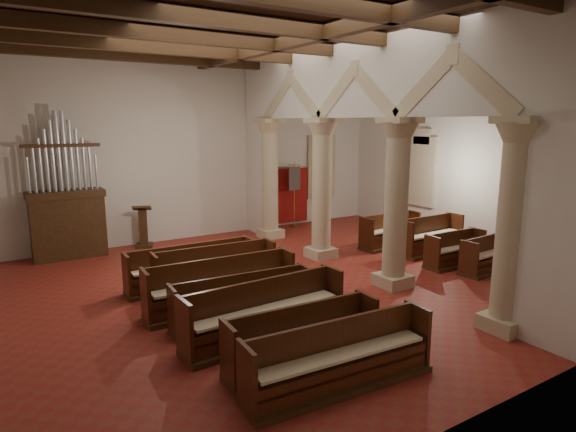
# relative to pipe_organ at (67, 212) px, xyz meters

# --- Properties ---
(floor) EXTENTS (14.00, 14.00, 0.00)m
(floor) POSITION_rel_pipe_organ_xyz_m (4.50, -5.50, -1.37)
(floor) COLOR maroon
(floor) RESTS_ON ground
(ceiling) EXTENTS (14.00, 14.00, 0.00)m
(ceiling) POSITION_rel_pipe_organ_xyz_m (4.50, -5.50, 4.63)
(ceiling) COLOR #311C10
(ceiling) RESTS_ON wall_back
(wall_back) EXTENTS (14.00, 0.02, 6.00)m
(wall_back) POSITION_rel_pipe_organ_xyz_m (4.50, 0.50, 1.63)
(wall_back) COLOR beige
(wall_back) RESTS_ON floor
(wall_front) EXTENTS (14.00, 0.02, 6.00)m
(wall_front) POSITION_rel_pipe_organ_xyz_m (4.50, -11.50, 1.63)
(wall_front) COLOR beige
(wall_front) RESTS_ON floor
(wall_right) EXTENTS (0.02, 12.00, 6.00)m
(wall_right) POSITION_rel_pipe_organ_xyz_m (11.50, -5.50, 1.63)
(wall_right) COLOR beige
(wall_right) RESTS_ON floor
(ceiling_beams) EXTENTS (13.80, 11.80, 0.30)m
(ceiling_beams) POSITION_rel_pipe_organ_xyz_m (4.50, -5.50, 4.45)
(ceiling_beams) COLOR #402B14
(ceiling_beams) RESTS_ON wall_back
(arcade) EXTENTS (0.90, 11.90, 6.00)m
(arcade) POSITION_rel_pipe_organ_xyz_m (6.30, -5.50, 2.19)
(arcade) COLOR tan
(arcade) RESTS_ON floor
(window_right_a) EXTENTS (0.03, 1.00, 2.20)m
(window_right_a) POSITION_rel_pipe_organ_xyz_m (11.48, -7.00, 0.83)
(window_right_a) COLOR #306D4E
(window_right_a) RESTS_ON wall_right
(window_right_b) EXTENTS (0.03, 1.00, 2.20)m
(window_right_b) POSITION_rel_pipe_organ_xyz_m (11.48, -3.00, 0.83)
(window_right_b) COLOR #306D4E
(window_right_b) RESTS_ON wall_right
(window_back) EXTENTS (1.00, 0.03, 2.20)m
(window_back) POSITION_rel_pipe_organ_xyz_m (9.50, 0.48, 0.83)
(window_back) COLOR #306D4E
(window_back) RESTS_ON wall_back
(pipe_organ) EXTENTS (2.10, 0.85, 4.40)m
(pipe_organ) POSITION_rel_pipe_organ_xyz_m (0.00, 0.00, 0.00)
(pipe_organ) COLOR #402B14
(pipe_organ) RESTS_ON floor
(lectern) EXTENTS (0.68, 0.72, 1.40)m
(lectern) POSITION_rel_pipe_organ_xyz_m (2.19, -0.01, -0.79)
(lectern) COLOR #3B2813
(lectern) RESTS_ON floor
(dossal_curtain) EXTENTS (1.80, 0.07, 2.17)m
(dossal_curtain) POSITION_rel_pipe_organ_xyz_m (8.00, 0.42, -0.21)
(dossal_curtain) COLOR maroon
(dossal_curtain) RESTS_ON floor
(processional_banner) EXTENTS (0.57, 0.72, 2.49)m
(processional_banner) POSITION_rel_pipe_organ_xyz_m (7.94, -0.01, -0.56)
(processional_banner) COLOR #402B14
(processional_banner) RESTS_ON floor
(hymnal_box_a) EXTENTS (0.34, 0.31, 0.28)m
(hymnal_box_a) POSITION_rel_pipe_organ_xyz_m (4.58, -9.11, -1.13)
(hymnal_box_a) COLOR navy
(hymnal_box_a) RESTS_ON floor
(hymnal_box_b) EXTENTS (0.42, 0.38, 0.36)m
(hymnal_box_b) POSITION_rel_pipe_organ_xyz_m (3.22, -7.95, -1.09)
(hymnal_box_b) COLOR navy
(hymnal_box_b) RESTS_ON floor
(hymnal_box_c) EXTENTS (0.43, 0.39, 0.35)m
(hymnal_box_c) POSITION_rel_pipe_organ_xyz_m (3.93, -6.70, -1.10)
(hymnal_box_c) COLOR navy
(hymnal_box_c) RESTS_ON floor
(tube_heater_a) EXTENTS (1.02, 0.25, 0.10)m
(tube_heater_a) POSITION_rel_pipe_organ_xyz_m (1.98, -9.29, -1.21)
(tube_heater_a) COLOR white
(tube_heater_a) RESTS_ON floor
(tube_heater_b) EXTENTS (0.98, 0.21, 0.10)m
(tube_heater_b) POSITION_rel_pipe_organ_xyz_m (3.20, -9.82, -1.21)
(tube_heater_b) COLOR silver
(tube_heater_b) RESTS_ON floor
(nave_pew_0) EXTENTS (3.16, 0.87, 1.02)m
(nave_pew_0) POSITION_rel_pipe_organ_xyz_m (2.35, -9.93, -1.03)
(nave_pew_0) COLOR #402B14
(nave_pew_0) RESTS_ON floor
(nave_pew_1) EXTENTS (2.68, 0.83, 1.04)m
(nave_pew_1) POSITION_rel_pipe_organ_xyz_m (2.20, -9.16, -1.03)
(nave_pew_1) COLOR #402B14
(nave_pew_1) RESTS_ON floor
(nave_pew_2) EXTENTS (3.24, 0.86, 1.10)m
(nave_pew_2) POSITION_rel_pipe_organ_xyz_m (2.22, -7.90, -1.01)
(nave_pew_2) COLOR #402B14
(nave_pew_2) RESTS_ON floor
(nave_pew_3) EXTENTS (2.95, 0.84, 0.97)m
(nave_pew_3) POSITION_rel_pipe_organ_xyz_m (2.22, -6.99, -1.05)
(nave_pew_3) COLOR #402B14
(nave_pew_3) RESTS_ON floor
(nave_pew_4) EXTENTS (3.29, 0.88, 1.11)m
(nave_pew_4) POSITION_rel_pipe_organ_xyz_m (2.13, -6.15, -1.01)
(nave_pew_4) COLOR #402B14
(nave_pew_4) RESTS_ON floor
(nave_pew_5) EXTENTS (2.99, 0.87, 1.05)m
(nave_pew_5) POSITION_rel_pipe_organ_xyz_m (2.54, -4.90, -1.02)
(nave_pew_5) COLOR #402B14
(nave_pew_5) RESTS_ON floor
(nave_pew_6) EXTENTS (3.19, 0.70, 1.03)m
(nave_pew_6) POSITION_rel_pipe_organ_xyz_m (2.14, -4.37, -1.03)
(nave_pew_6) COLOR #402B14
(nave_pew_6) RESTS_ON floor
(aisle_pew_0) EXTENTS (1.85, 0.76, 0.96)m
(aisle_pew_0) POSITION_rel_pipe_organ_xyz_m (9.28, -7.51, -1.05)
(aisle_pew_0) COLOR #402B14
(aisle_pew_0) RESTS_ON floor
(aisle_pew_1) EXTENTS (1.91, 0.69, 0.97)m
(aisle_pew_1) POSITION_rel_pipe_organ_xyz_m (8.98, -6.68, -1.05)
(aisle_pew_1) COLOR #402B14
(aisle_pew_1) RESTS_ON floor
(aisle_pew_2) EXTENTS (2.32, 0.81, 1.13)m
(aisle_pew_2) POSITION_rel_pipe_organ_xyz_m (9.41, -5.40, -0.99)
(aisle_pew_2) COLOR #402B14
(aisle_pew_2) RESTS_ON floor
(aisle_pew_3) EXTENTS (2.22, 0.83, 1.07)m
(aisle_pew_3) POSITION_rel_pipe_organ_xyz_m (8.91, -4.18, -1.01)
(aisle_pew_3) COLOR #402B14
(aisle_pew_3) RESTS_ON floor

